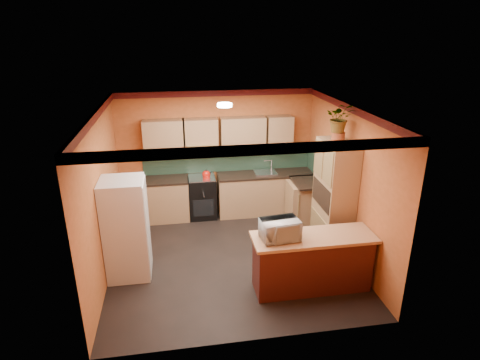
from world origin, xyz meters
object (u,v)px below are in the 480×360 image
object	(u,v)px
fridge	(126,229)
pantry	(334,199)
base_cabinets_back	(231,196)
microwave	(280,230)
stove	(202,197)
breakfast_bar	(312,263)

from	to	relation	value
fridge	pantry	size ratio (longest dim) A/B	0.81
base_cabinets_back	microwave	bearing A→B (deg)	-83.48
pantry	stove	bearing A→B (deg)	139.76
stove	microwave	xyz separation A→B (m)	(0.96, -2.90, 0.63)
pantry	microwave	xyz separation A→B (m)	(-1.26, -1.02, 0.04)
fridge	microwave	bearing A→B (deg)	-20.31
breakfast_bar	pantry	bearing A→B (deg)	54.93
pantry	breakfast_bar	xyz separation A→B (m)	(-0.72, -1.02, -0.61)
fridge	breakfast_bar	bearing A→B (deg)	-16.73
fridge	base_cabinets_back	bearing A→B (deg)	45.35
fridge	breakfast_bar	distance (m)	3.04
stove	fridge	bearing A→B (deg)	-124.23
pantry	breakfast_bar	world-z (taller)	pantry
pantry	microwave	bearing A→B (deg)	-140.94
breakfast_bar	microwave	xyz separation A→B (m)	(-0.54, 0.00, 0.65)
stove	pantry	size ratio (longest dim) A/B	0.43
breakfast_bar	microwave	size ratio (longest dim) A/B	3.19
fridge	stove	bearing A→B (deg)	55.77
base_cabinets_back	pantry	distance (m)	2.53
fridge	microwave	distance (m)	2.51
stove	pantry	bearing A→B (deg)	-40.24
stove	fridge	world-z (taller)	fridge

